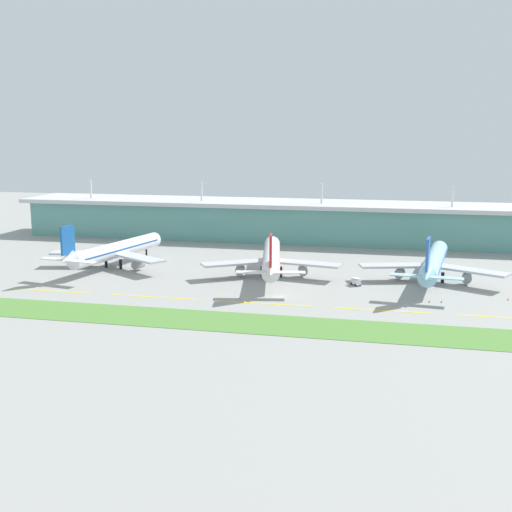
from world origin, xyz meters
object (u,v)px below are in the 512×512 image
Objects in this scene: airliner_near at (115,250)px; airliner_far at (434,263)px; baggage_cart at (356,282)px; safety_cone_right_wingtip at (508,299)px; safety_cone_left_wingtip at (429,301)px; safety_cone_nose_front at (441,301)px; airliner_middle at (272,258)px.

airliner_near is 113.18m from airliner_far.
airliner_far is 27.74m from baggage_cart.
airliner_far reaches higher than safety_cone_right_wingtip.
safety_cone_left_wingtip is 3.49m from safety_cone_nose_front.
airliner_far is 91.79× the size of safety_cone_left_wingtip.
baggage_cart is at bearing -5.82° from airliner_near.
airliner_far is (113.15, 2.51, 0.00)m from airliner_near.
baggage_cart is 5.68× the size of safety_cone_left_wingtip.
airliner_near is 86.99× the size of safety_cone_nose_front.
airliner_far is at bearing 4.06° from airliner_middle.
airliner_far is (54.28, 3.85, -0.00)m from airliner_middle.
safety_cone_nose_front is at bearing -23.37° from airliner_middle.
airliner_far is at bearing 1.27° from airliner_near.
airliner_far reaches higher than safety_cone_left_wingtip.
baggage_cart is at bearing -14.55° from airliner_middle.
safety_cone_right_wingtip is (22.87, 7.49, 0.00)m from safety_cone_left_wingtip.
baggage_cart is 46.43m from safety_cone_right_wingtip.
airliner_near reaches higher than safety_cone_nose_front.
airliner_far is 16.15× the size of baggage_cart.
airliner_far is 29.10m from safety_cone_left_wingtip.
airliner_far is 91.79× the size of safety_cone_nose_front.
safety_cone_left_wingtip is (52.18, -24.53, -6.10)m from airliner_middle.
airliner_far is 28.59m from safety_cone_nose_front.
safety_cone_right_wingtip is at bearing -7.82° from airliner_near.
safety_cone_nose_front is at bearing -32.14° from baggage_cart.
airliner_near and airliner_middle have the same top height.
baggage_cart is (29.59, -7.68, -5.19)m from airliner_middle.
safety_cone_nose_front is at bearing -87.22° from airliner_far.
baggage_cart is 28.20m from safety_cone_left_wingtip.
safety_cone_right_wingtip is (20.77, -20.89, -6.10)m from airliner_far.
safety_cone_left_wingtip is at bearing -13.11° from airliner_near.
airliner_near is 89.07m from baggage_cart.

